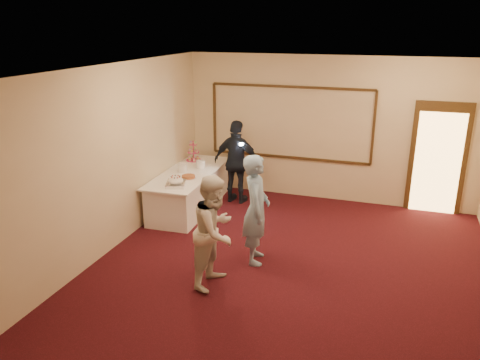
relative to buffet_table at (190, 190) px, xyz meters
name	(u,v)px	position (x,y,z in m)	size (l,w,h in m)	color
floor	(288,277)	(2.52, -2.07, -0.39)	(7.00, 7.00, 0.00)	black
room_walls	(293,145)	(2.52, -2.07, 1.64)	(6.04, 7.04, 3.02)	beige
wall_molding	(290,123)	(1.72, 1.40, 1.21)	(3.45, 0.04, 1.55)	#32220F
doorway	(438,159)	(4.67, 1.39, 0.69)	(1.05, 0.07, 2.20)	#32220F
buffet_table	(190,190)	(0.00, 0.00, 0.00)	(1.06, 2.53, 0.77)	white
pavlova_tray	(176,182)	(0.12, -0.84, 0.46)	(0.45, 0.50, 0.17)	#BBBEC3
cupcake_stand	(193,153)	(-0.24, 0.78, 0.55)	(0.33, 0.33, 0.48)	#CD3C72
plate_stack_a	(183,168)	(-0.12, -0.03, 0.46)	(0.20, 0.20, 0.16)	white
plate_stack_b	(200,164)	(0.12, 0.31, 0.46)	(0.19, 0.19, 0.15)	white
tart	(188,177)	(0.17, -0.38, 0.41)	(0.29, 0.29, 0.06)	white
man	(256,209)	(1.91, -1.71, 0.48)	(0.64, 0.42, 1.74)	#85ACCE
woman	(215,231)	(1.56, -2.54, 0.43)	(0.80, 0.62, 1.64)	silver
guest	(237,162)	(0.80, 0.63, 0.48)	(1.02, 0.42, 1.74)	black
camera_flash	(241,144)	(0.96, 0.43, 0.92)	(0.07, 0.04, 0.05)	white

